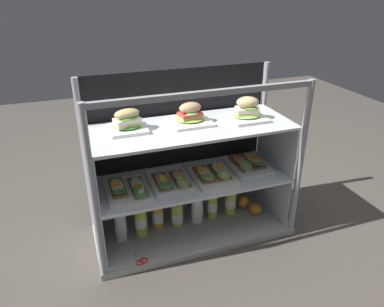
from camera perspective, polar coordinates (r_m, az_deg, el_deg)
ground_plane at (r=2.21m, az=0.00°, el=-12.30°), size 6.00×6.00×0.02m
case_base_deck at (r=2.19m, az=0.00°, el=-11.67°), size 1.11×0.46×0.04m
case_frame at (r=2.04m, az=-1.14°, el=1.05°), size 1.11×0.46×0.92m
riser_lower_tier at (r=2.09m, az=0.00°, el=-7.95°), size 1.04×0.39×0.30m
shelf_lower_glass at (r=2.00m, az=0.00°, el=-4.19°), size 1.06×0.41×0.01m
riser_upper_tier at (r=1.93m, az=0.00°, el=-0.19°), size 1.04×0.39×0.30m
shelf_upper_glass at (r=1.87m, az=0.00°, el=4.10°), size 1.06×0.41×0.01m
plated_roll_sandwich_far_right at (r=1.82m, az=-10.12°, el=4.82°), size 0.18×0.18×0.11m
plated_roll_sandwich_left_of_center at (r=1.90m, az=-0.29°, el=5.92°), size 0.21×0.21×0.11m
plated_roll_sandwich_center at (r=1.97m, az=8.69°, el=6.60°), size 0.20×0.20×0.13m
open_sandwich_tray_near_right_corner at (r=1.90m, az=-10.06°, el=-5.45°), size 0.22×0.28×0.06m
open_sandwich_tray_right_of_center at (r=1.96m, az=-3.36°, el=-4.20°), size 0.22×0.28×0.05m
open_sandwich_tray_mid_left at (r=2.01m, az=3.26°, el=-3.30°), size 0.22×0.28×0.07m
open_sandwich_tray_far_left at (r=2.15m, az=8.77°, el=-1.53°), size 0.22×0.28×0.06m
juice_bottle_back_center at (r=2.06m, az=-11.17°, el=-10.95°), size 0.06×0.06×0.23m
juice_bottle_front_fourth at (r=2.07m, az=-8.07°, el=-10.20°), size 0.07×0.07×0.25m
juice_bottle_front_right_end at (r=2.12m, az=-5.43°, el=-9.47°), size 0.06×0.06×0.23m
juice_bottle_near_post at (r=2.14m, az=-2.34°, el=-9.44°), size 0.07×0.07×0.21m
juice_bottle_front_second at (r=2.16m, az=0.81°, el=-8.51°), size 0.07×0.07×0.23m
juice_bottle_front_left_end at (r=2.20m, az=3.22°, el=-8.12°), size 0.06×0.06×0.20m
juice_bottle_back_right at (r=2.25m, az=6.07°, el=-7.29°), size 0.07×0.07×0.22m
orange_fruit_beside_bottles at (r=2.34m, az=8.06°, el=-7.52°), size 0.08×0.08×0.08m
orange_fruit_near_left_post at (r=2.28m, az=9.95°, el=-8.58°), size 0.07×0.07×0.07m
kitchen_scissors at (r=1.97m, az=-8.40°, el=-16.05°), size 0.13×0.20×0.01m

